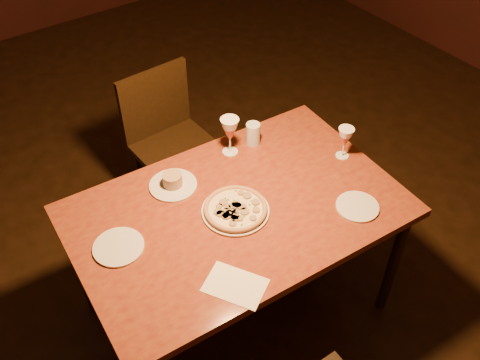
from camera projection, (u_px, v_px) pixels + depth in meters
floor at (235, 293)px, 2.90m from camera, size 7.00×7.00×0.00m
dining_table at (237, 218)px, 2.36m from camera, size 1.47×1.00×0.76m
chair_far at (170, 139)px, 3.07m from camera, size 0.45×0.45×0.89m
pizza_plate at (235, 209)px, 2.29m from camera, size 0.29×0.29×0.03m
ramekin_saucer at (173, 182)px, 2.40m from camera, size 0.22×0.22×0.07m
wine_glass_far at (230, 136)px, 2.52m from camera, size 0.09×0.09×0.20m
wine_glass_right at (344, 143)px, 2.51m from camera, size 0.07×0.07×0.17m
water_tumbler at (253, 134)px, 2.60m from camera, size 0.07×0.07×0.12m
side_plate_left at (119, 247)px, 2.15m from camera, size 0.21×0.21×0.01m
side_plate_near at (357, 207)px, 2.32m from camera, size 0.19×0.19×0.01m
menu_card at (235, 285)px, 2.02m from camera, size 0.25×0.27×0.00m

